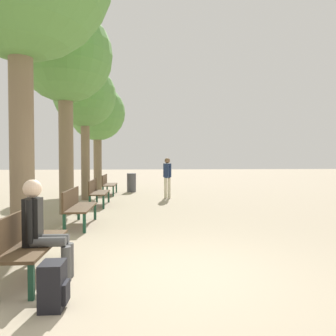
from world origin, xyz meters
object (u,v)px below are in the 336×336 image
object	(u,v)px
bench_row_2	(97,190)
backpack	(53,286)
bench_row_3	(108,183)
tree_row_3	(97,114)
bench_row_0	(27,239)
person_seated	(42,227)
tree_row_2	(85,97)
bench_row_1	(77,204)
trash_bin	(131,183)
tree_row_1	(65,58)
pedestrian_near	(167,175)

from	to	relation	value
bench_row_2	backpack	xyz separation A→B (m)	(0.60, -7.45, -0.26)
bench_row_3	tree_row_3	world-z (taller)	tree_row_3
bench_row_0	person_seated	bearing A→B (deg)	-29.01
tree_row_2	bench_row_1	bearing A→B (deg)	-82.41
bench_row_2	tree_row_2	world-z (taller)	tree_row_2
bench_row_3	backpack	xyz separation A→B (m)	(0.60, -10.69, -0.26)
person_seated	bench_row_1	bearing A→B (deg)	94.00
person_seated	backpack	xyz separation A→B (m)	(0.36, -0.84, -0.45)
tree_row_2	trash_bin	distance (m)	4.67
bench_row_2	tree_row_1	distance (m)	4.20
bench_row_2	person_seated	distance (m)	6.62
bench_row_0	trash_bin	world-z (taller)	trash_bin
bench_row_3	tree_row_1	distance (m)	6.17
bench_row_2	person_seated	world-z (taller)	person_seated
tree_row_1	person_seated	xyz separation A→B (m)	(0.87, -5.08, -3.67)
tree_row_2	person_seated	world-z (taller)	tree_row_2
person_seated	pedestrian_near	bearing A→B (deg)	75.24
bench_row_1	bench_row_3	distance (m)	6.48
tree_row_2	pedestrian_near	world-z (taller)	tree_row_2
trash_bin	pedestrian_near	bearing A→B (deg)	-58.88
bench_row_1	bench_row_3	bearing A→B (deg)	90.00
bench_row_0	trash_bin	xyz separation A→B (m)	(0.97, 10.76, -0.07)
backpack	person_seated	bearing A→B (deg)	113.30
tree_row_1	tree_row_2	bearing A→B (deg)	90.00
bench_row_2	bench_row_3	world-z (taller)	same
bench_row_2	tree_row_3	xyz separation A→B (m)	(-0.63, 4.73, 3.14)
bench_row_2	pedestrian_near	distance (m)	3.09
bench_row_3	pedestrian_near	bearing A→B (deg)	-29.92
bench_row_0	tree_row_1	size ratio (longest dim) A/B	0.28
bench_row_3	tree_row_1	xyz separation A→B (m)	(-0.63, -4.77, 3.86)
bench_row_1	backpack	xyz separation A→B (m)	(0.60, -4.21, -0.26)
tree_row_2	backpack	xyz separation A→B (m)	(1.23, -8.94, -3.58)
bench_row_1	backpack	world-z (taller)	bench_row_1
person_seated	bench_row_0	bearing A→B (deg)	150.99
bench_row_0	bench_row_3	world-z (taller)	same
bench_row_0	bench_row_2	distance (m)	6.48
tree_row_1	trash_bin	world-z (taller)	tree_row_1
tree_row_2	pedestrian_near	bearing A→B (deg)	6.18
tree_row_3	pedestrian_near	size ratio (longest dim) A/B	3.17
bench_row_2	bench_row_3	size ratio (longest dim) A/B	1.00
backpack	bench_row_0	bearing A→B (deg)	121.57
bench_row_2	tree_row_1	xyz separation A→B (m)	(-0.63, -1.53, 3.86)
bench_row_1	tree_row_2	world-z (taller)	tree_row_2
bench_row_2	pedestrian_near	world-z (taller)	pedestrian_near
bench_row_2	person_seated	xyz separation A→B (m)	(0.24, -6.61, 0.19)
bench_row_2	pedestrian_near	size ratio (longest dim) A/B	1.01
bench_row_0	pedestrian_near	bearing A→B (deg)	73.51
bench_row_0	trash_bin	bearing A→B (deg)	84.84
bench_row_0	bench_row_1	bearing A→B (deg)	90.00
tree_row_2	person_seated	size ratio (longest dim) A/B	3.87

